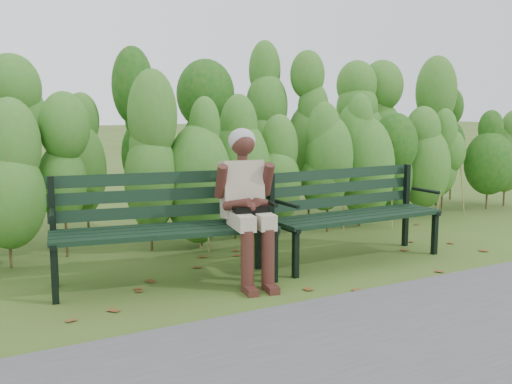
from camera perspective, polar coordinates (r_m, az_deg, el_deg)
ground at (r=5.99m, az=1.64°, el=-7.55°), size 80.00×80.00×0.00m
footpath at (r=4.35m, az=17.05°, el=-14.17°), size 60.00×2.50×0.01m
hedge_band at (r=7.43m, az=-5.69°, el=5.38°), size 11.04×1.67×2.42m
leaf_litter at (r=5.89m, az=4.67°, el=-7.84°), size 5.74×2.09×0.01m
bench_left at (r=5.59m, az=-8.83°, el=-2.53°), size 2.11×1.02×1.01m
bench_right at (r=6.45m, az=9.01°, el=-1.37°), size 1.92×0.64×0.96m
seated_woman at (r=5.53m, az=-0.91°, el=-0.31°), size 0.58×0.85×1.42m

